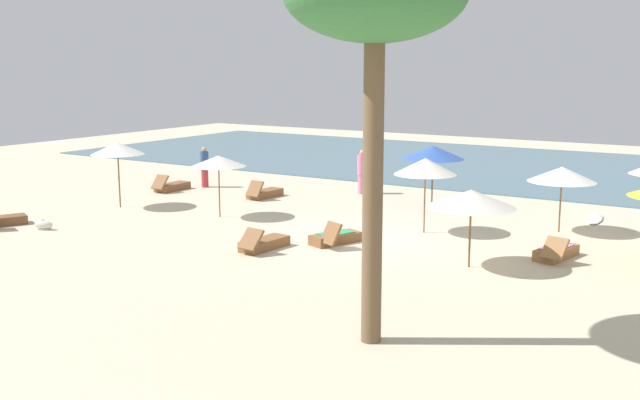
# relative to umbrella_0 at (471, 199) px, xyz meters

# --- Properties ---
(ground_plane) EXTENTS (60.00, 60.00, 0.00)m
(ground_plane) POSITION_rel_umbrella_0_xyz_m (-3.89, 1.31, -1.74)
(ground_plane) COLOR beige
(ocean_water) EXTENTS (48.00, 16.00, 0.06)m
(ocean_water) POSITION_rel_umbrella_0_xyz_m (-3.89, 18.31, -1.71)
(ocean_water) COLOR slate
(ocean_water) RESTS_ON ground_plane
(umbrella_0) EXTENTS (2.21, 2.21, 1.96)m
(umbrella_0) POSITION_rel_umbrella_0_xyz_m (0.00, 0.00, 0.00)
(umbrella_0) COLOR brown
(umbrella_0) RESTS_ON ground_plane
(umbrella_1) EXTENTS (2.02, 2.02, 1.98)m
(umbrella_1) POSITION_rel_umbrella_0_xyz_m (0.86, 5.17, 0.02)
(umbrella_1) COLOR brown
(umbrella_1) RESTS_ON ground_plane
(umbrella_3) EXTENTS (2.14, 2.14, 2.21)m
(umbrella_3) POSITION_rel_umbrella_0_xyz_m (-3.86, 6.49, 0.24)
(umbrella_3) COLOR brown
(umbrella_3) RESTS_ON ground_plane
(umbrella_4) EXTENTS (1.86, 1.86, 2.25)m
(umbrella_4) POSITION_rel_umbrella_0_xyz_m (-2.56, 2.96, 0.27)
(umbrella_4) COLOR brown
(umbrella_4) RESTS_ON ground_plane
(umbrella_5) EXTENTS (1.80, 1.80, 2.04)m
(umbrella_5) POSITION_rel_umbrella_0_xyz_m (-9.23, 1.51, 0.12)
(umbrella_5) COLOR brown
(umbrella_5) RESTS_ON ground_plane
(umbrella_7) EXTENTS (1.86, 1.86, 2.29)m
(umbrella_7) POSITION_rel_umbrella_0_xyz_m (-13.31, 0.99, 0.34)
(umbrella_7) COLOR brown
(umbrella_7) RESTS_ON ground_plane
(lounger_0) EXTENTS (0.61, 1.69, 0.69)m
(lounger_0) POSITION_rel_umbrella_0_xyz_m (-14.19, 4.52, -1.57)
(lounger_0) COLOR brown
(lounger_0) RESTS_ON ground_plane
(lounger_1) EXTENTS (0.71, 1.70, 0.72)m
(lounger_1) POSITION_rel_umbrella_0_xyz_m (-10.12, 5.20, -1.57)
(lounger_1) COLOR brown
(lounger_1) RESTS_ON ground_plane
(lounger_2) EXTENTS (1.24, 1.78, 0.69)m
(lounger_2) POSITION_rel_umbrella_0_xyz_m (-14.18, -3.21, -1.57)
(lounger_2) COLOR brown
(lounger_2) RESTS_ON ground_plane
(lounger_3) EXTENTS (0.75, 1.74, 0.68)m
(lounger_3) POSITION_rel_umbrella_0_xyz_m (-5.43, -1.27, -1.57)
(lounger_3) COLOR brown
(lounger_3) RESTS_ON ground_plane
(lounger_4) EXTENTS (1.13, 1.74, 0.74)m
(lounger_4) POSITION_rel_umbrella_0_xyz_m (-4.09, 0.33, -1.56)
(lounger_4) COLOR brown
(lounger_4) RESTS_ON ground_plane
(lounger_6) EXTENTS (0.89, 1.77, 0.68)m
(lounger_6) POSITION_rel_umbrella_0_xyz_m (1.62, 1.99, -1.56)
(lounger_6) COLOR olive
(lounger_6) RESTS_ON ground_plane
(person_0) EXTENTS (0.38, 0.38, 1.71)m
(person_0) POSITION_rel_umbrella_0_xyz_m (-7.43, 7.94, -0.89)
(person_0) COLOR #D17299
(person_0) RESTS_ON ground_plane
(person_1) EXTENTS (0.46, 0.46, 1.65)m
(person_1) POSITION_rel_umbrella_0_xyz_m (-13.60, 5.88, -0.91)
(person_1) COLOR #BF3338
(person_1) RESTS_ON ground_plane
(dog) EXTENTS (0.62, 0.49, 0.30)m
(dog) POSITION_rel_umbrella_0_xyz_m (-12.57, -2.84, -1.58)
(dog) COLOR silver
(dog) RESTS_ON ground_plane
(surfboard) EXTENTS (0.74, 2.01, 0.07)m
(surfboard) POSITION_rel_umbrella_0_xyz_m (1.37, 7.62, -1.71)
(surfboard) COLOR silver
(surfboard) RESTS_ON ground_plane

